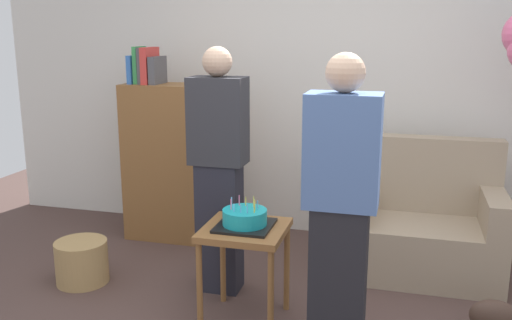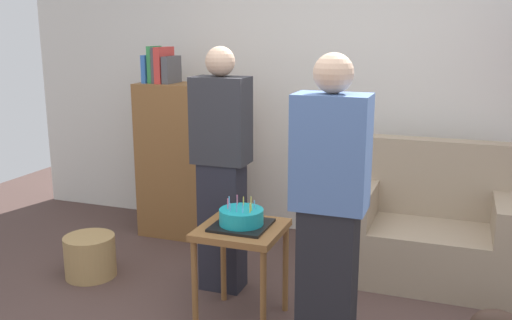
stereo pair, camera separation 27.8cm
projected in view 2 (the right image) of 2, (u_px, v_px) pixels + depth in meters
The scene contains 8 objects.
wall_back at pixel (344, 77), 4.61m from camera, with size 6.00×0.10×2.70m, color silver.
couch at pixel (430, 231), 3.98m from camera, with size 1.10×0.70×0.96m.
bookshelf at pixel (186, 158), 4.72m from camera, with size 0.80×0.36×1.60m.
side_table at pixel (242, 241), 3.32m from camera, with size 0.48×0.48×0.60m.
birthday_cake at pixel (241, 218), 3.29m from camera, with size 0.32×0.32×0.17m.
person_blowing_candles at pixel (222, 170), 3.69m from camera, with size 0.36×0.22×1.63m.
person_holding_cake at pixel (329, 218), 2.75m from camera, with size 0.36×0.22×1.63m.
wicker_basket at pixel (90, 256), 4.02m from camera, with size 0.36×0.36×0.30m, color #A88451.
Camera 2 is at (0.91, -2.56, 1.73)m, focal length 39.51 mm.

